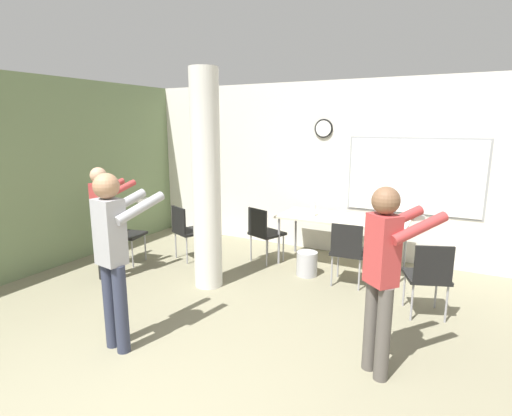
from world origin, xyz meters
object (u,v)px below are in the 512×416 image
at_px(person_playing_front, 114,248).
at_px(person_watching_back, 103,215).
at_px(chair_table_right, 348,249).
at_px(chair_near_pillar, 187,228).
at_px(person_playing_side, 384,268).
at_px(chair_mid_room, 429,274).
at_px(chair_table_left, 264,231).
at_px(bottle_on_table, 313,210).
at_px(folding_table, 342,221).
at_px(chair_by_left_wall, 123,231).

bearing_deg(person_playing_front, person_watching_back, 141.40).
height_order(chair_table_right, person_playing_front, person_playing_front).
relative_size(chair_near_pillar, person_playing_side, 0.53).
distance_m(chair_mid_room, chair_table_left, 2.54).
bearing_deg(chair_mid_room, person_watching_back, -167.74).
bearing_deg(chair_table_left, person_playing_front, -92.53).
bearing_deg(person_watching_back, person_playing_front, -38.60).
relative_size(bottle_on_table, chair_mid_room, 0.29).
xyz_separation_m(person_playing_side, person_playing_front, (-2.28, -0.75, 0.04)).
relative_size(folding_table, chair_table_left, 2.15).
xyz_separation_m(chair_table_left, chair_table_right, (1.40, -0.31, 0.00)).
bearing_deg(bottle_on_table, chair_table_left, -157.36).
distance_m(chair_by_left_wall, person_playing_front, 2.58).
xyz_separation_m(folding_table, chair_by_left_wall, (-3.02, -1.41, -0.20)).
distance_m(folding_table, chair_by_left_wall, 3.34).
height_order(chair_by_left_wall, person_playing_front, person_playing_front).
xyz_separation_m(folding_table, person_playing_side, (1.04, -2.46, 0.25)).
bearing_deg(chair_by_left_wall, chair_table_right, 12.22).
bearing_deg(person_watching_back, chair_by_left_wall, 116.52).
relative_size(chair_table_left, chair_table_right, 1.00).
bearing_deg(bottle_on_table, chair_table_right, -39.85).
relative_size(chair_near_pillar, person_playing_front, 0.51).
relative_size(bottle_on_table, chair_table_left, 0.29).
relative_size(chair_table_right, person_playing_front, 0.51).
distance_m(chair_near_pillar, person_playing_front, 2.62).
bearing_deg(chair_by_left_wall, chair_near_pillar, 36.13).
height_order(bottle_on_table, chair_mid_room, bottle_on_table).
bearing_deg(chair_table_left, chair_near_pillar, -158.06).
bearing_deg(person_playing_side, folding_table, 112.99).
distance_m(person_playing_side, person_playing_front, 2.40).
bearing_deg(chair_table_left, person_playing_side, -43.96).
xyz_separation_m(chair_mid_room, chair_near_pillar, (-3.55, 0.32, 0.00)).
xyz_separation_m(chair_near_pillar, chair_table_right, (2.53, 0.15, 0.00)).
bearing_deg(person_playing_front, chair_near_pillar, 113.07).
bearing_deg(chair_near_pillar, chair_by_left_wall, -143.87).
relative_size(person_playing_front, person_watching_back, 1.09).
height_order(bottle_on_table, person_watching_back, person_watching_back).
bearing_deg(person_watching_back, chair_table_right, 24.10).
relative_size(chair_mid_room, person_playing_side, 0.53).
bearing_deg(chair_mid_room, chair_near_pillar, 174.88).
xyz_separation_m(chair_table_right, person_watching_back, (-3.00, -1.34, 0.41)).
xyz_separation_m(chair_table_left, person_playing_side, (2.16, -2.08, 0.46)).
distance_m(bottle_on_table, person_watching_back, 3.00).
relative_size(chair_table_left, person_watching_back, 0.56).
relative_size(chair_by_left_wall, chair_near_pillar, 1.00).
height_order(folding_table, bottle_on_table, bottle_on_table).
distance_m(chair_mid_room, person_playing_front, 3.30).
relative_size(chair_mid_room, chair_table_left, 1.00).
bearing_deg(person_watching_back, chair_near_pillar, 68.66).
distance_m(bottle_on_table, person_playing_front, 3.22).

